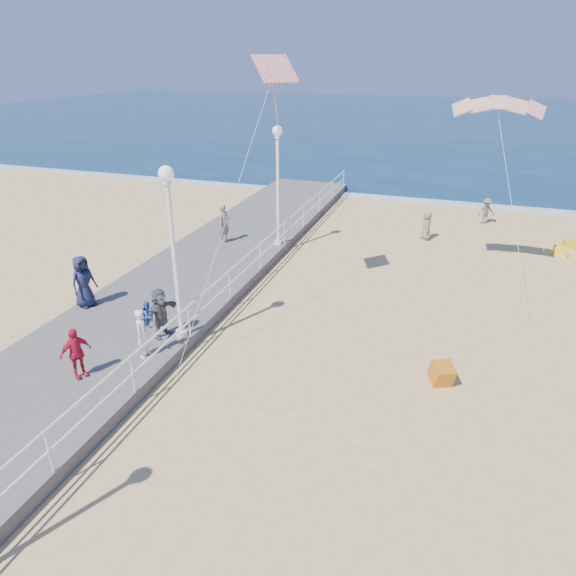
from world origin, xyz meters
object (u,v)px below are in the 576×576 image
(spectator_4, at_px, (83,282))
(box_kite, at_px, (442,376))
(toddler_held, at_px, (148,315))
(beach_chair_right, at_px, (570,244))
(lamp_post_far, at_px, (278,174))
(spectator_5, at_px, (161,313))
(beach_walker_c, at_px, (427,226))
(beach_walker_a, at_px, (486,211))
(spectator_3, at_px, (76,353))
(lamp_post_mid, at_px, (172,237))
(beach_chair_left, at_px, (560,251))
(woman_holding_toddler, at_px, (143,333))
(spectator_6, at_px, (224,224))

(spectator_4, relative_size, box_kite, 3.09)
(toddler_held, distance_m, beach_chair_right, 20.24)
(lamp_post_far, bearing_deg, spectator_4, -117.18)
(spectator_5, distance_m, beach_walker_c, 14.97)
(spectator_4, distance_m, spectator_5, 3.78)
(beach_walker_a, distance_m, box_kite, 16.32)
(box_kite, bearing_deg, spectator_3, 172.65)
(lamp_post_mid, relative_size, beach_chair_right, 9.67)
(beach_walker_a, height_order, beach_chair_right, beach_walker_a)
(box_kite, height_order, beach_chair_left, box_kite)
(spectator_4, relative_size, beach_walker_a, 1.29)
(spectator_3, height_order, beach_walker_a, spectator_3)
(woman_holding_toddler, xyz_separation_m, toddler_held, (0.15, 0.15, 0.54))
(lamp_post_far, height_order, toddler_held, lamp_post_far)
(woman_holding_toddler, relative_size, spectator_6, 0.83)
(beach_walker_c, bearing_deg, woman_holding_toddler, -40.36)
(spectator_3, xyz_separation_m, beach_chair_left, (13.97, 15.68, -0.94))
(lamp_post_mid, bearing_deg, beach_chair_right, 47.04)
(spectator_6, relative_size, beach_chair_left, 3.30)
(woman_holding_toddler, xyz_separation_m, beach_chair_right, (13.42, 15.36, -0.95))
(toddler_held, distance_m, box_kite, 8.45)
(spectator_5, distance_m, spectator_6, 8.87)
(spectator_6, bearing_deg, toddler_held, -152.59)
(woman_holding_toddler, bearing_deg, beach_chair_left, -39.37)
(spectator_3, height_order, spectator_4, spectator_4)
(spectator_3, relative_size, spectator_5, 0.93)
(woman_holding_toddler, bearing_deg, spectator_6, 14.68)
(toddler_held, relative_size, beach_chair_left, 1.60)
(spectator_3, distance_m, spectator_6, 11.40)
(spectator_4, distance_m, spectator_6, 7.86)
(beach_walker_c, xyz_separation_m, box_kite, (1.52, -12.57, -0.43))
(spectator_3, height_order, box_kite, spectator_3)
(lamp_post_far, distance_m, spectator_4, 9.51)
(woman_holding_toddler, distance_m, spectator_4, 4.39)
(spectator_4, distance_m, box_kite, 12.15)
(spectator_3, xyz_separation_m, beach_walker_a, (10.72, 19.66, -0.43))
(beach_walker_c, bearing_deg, toddler_held, -40.10)
(box_kite, distance_m, beach_chair_right, 14.41)
(toddler_held, xyz_separation_m, beach_walker_c, (6.63, 14.31, -0.96))
(woman_holding_toddler, height_order, toddler_held, toddler_held)
(spectator_4, xyz_separation_m, spectator_5, (3.65, -0.99, -0.12))
(lamp_post_mid, bearing_deg, spectator_3, -117.77)
(spectator_6, relative_size, beach_chair_right, 3.30)
(woman_holding_toddler, bearing_deg, lamp_post_mid, -13.54)
(lamp_post_far, height_order, spectator_5, lamp_post_far)
(box_kite, bearing_deg, woman_holding_toddler, 165.66)
(woman_holding_toddler, relative_size, beach_chair_right, 2.72)
(beach_walker_a, bearing_deg, woman_holding_toddler, -143.52)
(toddler_held, height_order, spectator_3, toddler_held)
(lamp_post_far, relative_size, spectator_5, 3.31)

